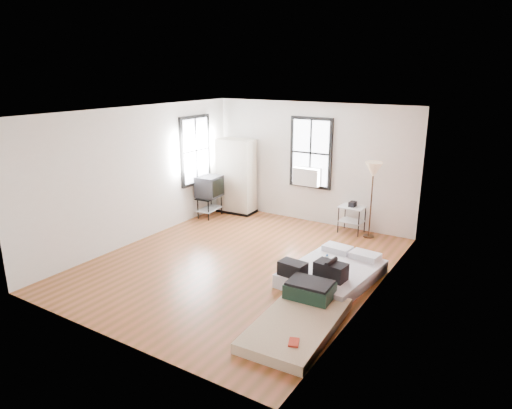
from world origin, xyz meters
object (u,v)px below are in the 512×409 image
Objects in this scene: mattress_main at (332,272)px; floor_lamp at (373,174)px; tv_stand at (209,188)px; mattress_bare at (300,315)px; wardrobe at (236,176)px; side_table at (352,212)px.

floor_lamp is at bearing 99.21° from mattress_main.
mattress_bare is at bearing -43.55° from tv_stand.
floor_lamp is (3.47, -0.00, 0.48)m from wardrobe.
wardrobe reaches higher than mattress_main.
mattress_bare is 1.91× the size of tv_stand.
wardrobe is 2.61× the size of side_table.
wardrobe is at bearing 152.02° from mattress_main.
wardrobe is at bearing 130.70° from mattress_bare.
mattress_bare is 5.54m from wardrobe.
mattress_bare is 4.11m from side_table.
mattress_bare is 1.04× the size of wardrobe.
side_table reaches higher than mattress_bare.
side_table is at bearing 170.78° from floor_lamp.
mattress_bare is (0.17, -1.54, -0.03)m from mattress_main.
side_table is 0.70× the size of tv_stand.
mattress_bare is 4.17m from floor_lamp.
tv_stand reaches higher than side_table.
tv_stand is at bearing -169.99° from floor_lamp.
wardrobe reaches higher than tv_stand.
tv_stand reaches higher than mattress_bare.
mattress_bare is at bearing -79.36° from side_table.
wardrobe is at bearing 58.29° from tv_stand.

